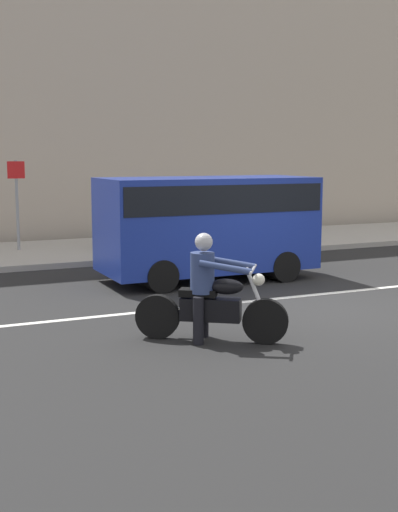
# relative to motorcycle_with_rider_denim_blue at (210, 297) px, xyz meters

# --- Properties ---
(ground_plane) EXTENTS (80.00, 80.00, 0.00)m
(ground_plane) POSITION_rel_motorcycle_with_rider_denim_blue_xyz_m (2.58, 1.15, -0.63)
(ground_plane) COLOR black
(sidewalk_slab) EXTENTS (40.00, 4.40, 0.14)m
(sidewalk_slab) POSITION_rel_motorcycle_with_rider_denim_blue_xyz_m (2.58, 9.15, -0.56)
(sidewalk_slab) COLOR #A8A399
(sidewalk_slab) RESTS_ON ground_plane
(building_facade) EXTENTS (40.00, 1.40, 10.48)m
(building_facade) POSITION_rel_motorcycle_with_rider_denim_blue_xyz_m (2.58, 12.55, 4.61)
(building_facade) COLOR #B7A893
(building_facade) RESTS_ON ground_plane
(lane_marking_stripe) EXTENTS (18.00, 0.14, 0.01)m
(lane_marking_stripe) POSITION_rel_motorcycle_with_rider_denim_blue_xyz_m (2.87, 2.05, -0.63)
(lane_marking_stripe) COLOR silver
(lane_marking_stripe) RESTS_ON ground_plane
(motorcycle_with_rider_denim_blue) EXTENTS (1.85, 1.34, 1.53)m
(motorcycle_with_rider_denim_blue) POSITION_rel_motorcycle_with_rider_denim_blue_xyz_m (0.00, 0.00, 0.00)
(motorcycle_with_rider_denim_blue) COLOR black
(motorcycle_with_rider_denim_blue) RESTS_ON ground_plane
(parked_van_cobalt_blue) EXTENTS (4.40, 1.96, 2.15)m
(parked_van_cobalt_blue) POSITION_rel_motorcycle_with_rider_denim_blue_xyz_m (1.98, 4.30, 0.62)
(parked_van_cobalt_blue) COLOR navy
(parked_van_cobalt_blue) RESTS_ON ground_plane
(street_sign_post) EXTENTS (0.44, 0.08, 2.33)m
(street_sign_post) POSITION_rel_motorcycle_with_rider_denim_blue_xyz_m (-1.00, 9.59, 0.93)
(street_sign_post) COLOR gray
(street_sign_post) RESTS_ON sidewalk_slab
(pedestrian_bystander) EXTENTS (0.34, 0.34, 1.76)m
(pedestrian_bystander) POSITION_rel_motorcycle_with_rider_denim_blue_xyz_m (1.12, 9.05, 0.54)
(pedestrian_bystander) COLOR black
(pedestrian_bystander) RESTS_ON sidewalk_slab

